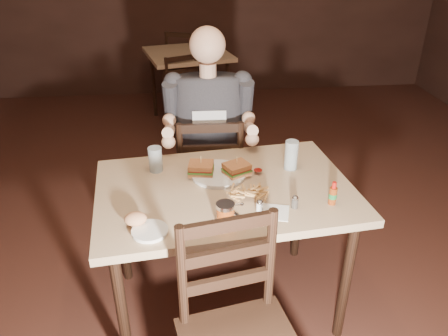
{
  "coord_description": "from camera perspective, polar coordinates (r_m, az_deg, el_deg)",
  "views": [
    {
      "loc": [
        -0.23,
        -2.03,
        1.87
      ],
      "look_at": [
        -0.04,
        -0.18,
        0.85
      ],
      "focal_mm": 35.0,
      "sensor_mm": 36.0,
      "label": 1
    }
  ],
  "objects": [
    {
      "name": "glass_right",
      "position": [
        2.28,
        8.77,
        1.68
      ],
      "size": [
        0.08,
        0.08,
        0.16
      ],
      "primitive_type": "cylinder",
      "rotation": [
        0.0,
        0.0,
        0.1
      ],
      "color": "silver",
      "rests_on": "main_table"
    },
    {
      "name": "napkin",
      "position": [
        1.95,
        6.48,
        -5.74
      ],
      "size": [
        0.16,
        0.16,
        0.0
      ],
      "primitive_type": "cube",
      "rotation": [
        0.0,
        0.0,
        -0.28
      ],
      "color": "white",
      "rests_on": "main_table"
    },
    {
      "name": "main_table",
      "position": [
        2.16,
        0.14,
        -4.32
      ],
      "size": [
        1.31,
        0.94,
        0.77
      ],
      "rotation": [
        0.0,
        0.0,
        0.1
      ],
      "color": "tan",
      "rests_on": "ground"
    },
    {
      "name": "salt_shaker",
      "position": [
        1.94,
        4.67,
        -5.04
      ],
      "size": [
        0.03,
        0.03,
        0.06
      ],
      "primitive_type": null,
      "rotation": [
        0.0,
        0.0,
        0.1
      ],
      "color": "white",
      "rests_on": "main_table"
    },
    {
      "name": "sandwich_right",
      "position": [
        2.18,
        1.68,
        0.34
      ],
      "size": [
        0.15,
        0.14,
        0.1
      ],
      "primitive_type": null,
      "rotation": [
        0.0,
        0.0,
        0.46
      ],
      "color": "#CA7D45",
      "rests_on": "dinner_plate"
    },
    {
      "name": "sandwich_left",
      "position": [
        2.19,
        -3.03,
        0.43
      ],
      "size": [
        0.14,
        0.12,
        0.1
      ],
      "primitive_type": null,
      "rotation": [
        0.0,
        0.0,
        -0.16
      ],
      "color": "#CA7D45",
      "rests_on": "dinner_plate"
    },
    {
      "name": "bg_chair_near",
      "position": [
        4.21,
        -4.35,
        8.42
      ],
      "size": [
        0.52,
        0.54,
        0.83
      ],
      "primitive_type": null,
      "rotation": [
        0.0,
        0.0,
        0.42
      ],
      "color": "black",
      "rests_on": "ground"
    },
    {
      "name": "syrup_dispenser",
      "position": [
        1.84,
        0.17,
        -6.03
      ],
      "size": [
        0.09,
        0.09,
        0.1
      ],
      "primitive_type": null,
      "rotation": [
        0.0,
        0.0,
        0.1
      ],
      "color": "maroon",
      "rests_on": "main_table"
    },
    {
      "name": "diner",
      "position": [
        2.57,
        -2.01,
        7.57
      ],
      "size": [
        0.56,
        0.44,
        0.94
      ],
      "primitive_type": null,
      "rotation": [
        0.0,
        0.0,
        -0.03
      ],
      "color": "#302F34",
      "rests_on": "chair_far"
    },
    {
      "name": "bread_roll",
      "position": [
        1.87,
        -11.48,
        -6.51
      ],
      "size": [
        0.1,
        0.09,
        0.06
      ],
      "primitive_type": "ellipsoid",
      "rotation": [
        0.0,
        0.0,
        0.1
      ],
      "color": "tan",
      "rests_on": "side_plate"
    },
    {
      "name": "hot_sauce",
      "position": [
        2.03,
        14.07,
        -3.2
      ],
      "size": [
        0.04,
        0.04,
        0.11
      ],
      "primitive_type": null,
      "rotation": [
        0.0,
        0.0,
        0.1
      ],
      "color": "maroon",
      "rests_on": "main_table"
    },
    {
      "name": "fork",
      "position": [
        1.89,
        5.99,
        -6.82
      ],
      "size": [
        0.05,
        0.15,
        0.0
      ],
      "primitive_type": "cube",
      "rotation": [
        0.0,
        0.0,
        -0.23
      ],
      "color": "silver",
      "rests_on": "napkin"
    },
    {
      "name": "fries_pile",
      "position": [
        2.03,
        3.42,
        -3.0
      ],
      "size": [
        0.24,
        0.18,
        0.04
      ],
      "primitive_type": null,
      "rotation": [
        0.0,
        0.0,
        0.1
      ],
      "color": "tan",
      "rests_on": "dinner_plate"
    },
    {
      "name": "knife",
      "position": [
        1.93,
        1.47,
        -5.97
      ],
      "size": [
        0.11,
        0.2,
        0.01
      ],
      "primitive_type": "cube",
      "rotation": [
        0.0,
        0.0,
        0.49
      ],
      "color": "silver",
      "rests_on": "napkin"
    },
    {
      "name": "chair_far",
      "position": [
        2.82,
        -1.88,
        -1.28
      ],
      "size": [
        0.44,
        0.48,
        0.93
      ],
      "primitive_type": null,
      "rotation": [
        0.0,
        0.0,
        3.11
      ],
      "color": "black",
      "rests_on": "ground"
    },
    {
      "name": "glass_left",
      "position": [
        2.27,
        -8.94,
        1.13
      ],
      "size": [
        0.08,
        0.08,
        0.13
      ],
      "primitive_type": "cylinder",
      "rotation": [
        0.0,
        0.0,
        0.1
      ],
      "color": "silver",
      "rests_on": "main_table"
    },
    {
      "name": "bg_table",
      "position": [
        4.66,
        -4.73,
        13.78
      ],
      "size": [
        0.96,
        0.96,
        0.77
      ],
      "rotation": [
        0.0,
        0.0,
        0.23
      ],
      "color": "tan",
      "rests_on": "ground"
    },
    {
      "name": "ketchup_dollop",
      "position": [
        2.24,
        4.45,
        -0.26
      ],
      "size": [
        0.05,
        0.05,
        0.01
      ],
      "primitive_type": "ellipsoid",
      "rotation": [
        0.0,
        0.0,
        0.1
      ],
      "color": "maroon",
      "rests_on": "dinner_plate"
    },
    {
      "name": "bg_chair_far",
      "position": [
        5.25,
        -4.83,
        12.86
      ],
      "size": [
        0.53,
        0.56,
        0.9
      ],
      "primitive_type": null,
      "rotation": [
        0.0,
        0.0,
        2.84
      ],
      "color": "black",
      "rests_on": "ground"
    },
    {
      "name": "pepper_shaker",
      "position": [
        1.98,
        9.23,
        -4.44
      ],
      "size": [
        0.03,
        0.03,
        0.06
      ],
      "primitive_type": null,
      "rotation": [
        0.0,
        0.0,
        0.1
      ],
      "color": "#38332D",
      "rests_on": "main_table"
    },
    {
      "name": "room_shell",
      "position": [
        2.1,
        0.56,
        15.75
      ],
      "size": [
        7.0,
        7.0,
        7.0
      ],
      "color": "black",
      "rests_on": "ground"
    },
    {
      "name": "dinner_plate",
      "position": [
        2.22,
        -0.74,
        -0.86
      ],
      "size": [
        0.3,
        0.3,
        0.02
      ],
      "primitive_type": "cylinder",
      "rotation": [
        0.0,
        0.0,
        0.1
      ],
      "color": "white",
      "rests_on": "main_table"
    },
    {
      "name": "side_plate",
      "position": [
        1.84,
        -9.64,
        -8.23
      ],
      "size": [
        0.16,
        0.16,
        0.01
      ],
      "primitive_type": "cylinder",
      "rotation": [
        0.0,
        0.0,
        0.1
      ],
      "color": "white",
      "rests_on": "main_table"
    }
  ]
}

